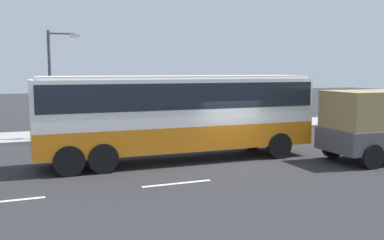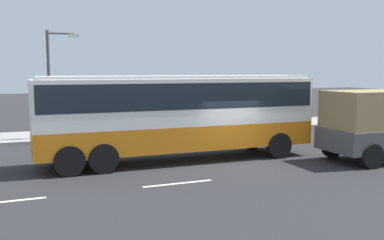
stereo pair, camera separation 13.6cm
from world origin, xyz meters
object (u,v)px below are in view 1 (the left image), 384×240
coach_bus (178,108)px  pedestrian_near_curb (203,113)px  pedestrian_at_crossing (184,115)px  street_lamp (54,76)px

coach_bus → pedestrian_near_curb: size_ratio=6.47×
pedestrian_near_curb → pedestrian_at_crossing: 1.15m
coach_bus → street_lamp: size_ratio=2.04×
pedestrian_near_curb → pedestrian_at_crossing: (-1.09, 0.36, -0.09)m
street_lamp → coach_bus: bearing=-60.1°
pedestrian_near_curb → street_lamp: size_ratio=0.31×
coach_bus → street_lamp: (-4.23, 7.34, 1.28)m
coach_bus → pedestrian_near_curb: bearing=60.1°
coach_bus → pedestrian_near_curb: (4.23, 7.16, -0.99)m
coach_bus → pedestrian_at_crossing: (3.14, 7.52, -1.08)m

